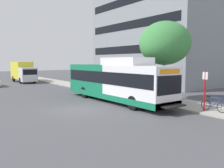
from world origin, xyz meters
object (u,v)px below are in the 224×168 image
Objects in this scene: transit_bus at (116,81)px; bicycle_parked at (214,105)px; bus_stop_sign_pole at (205,88)px; box_truck_background at (23,71)px; street_tree_near_stop at (165,43)px.

transit_bus is 7.81m from bicycle_parked.
transit_bus is 4.71× the size of bus_stop_sign_pole.
box_truck_background is (-3.15, 29.91, 0.09)m from bus_stop_sign_pole.
transit_bus is 23.01m from box_truck_background.
transit_bus is at bearing -87.10° from box_truck_background.
bus_stop_sign_pole is 0.39× the size of street_tree_near_stop.
bus_stop_sign_pole is at bearing 132.60° from bicycle_parked.
bus_stop_sign_pole reaches higher than bicycle_parked.
bus_stop_sign_pole is 1.48× the size of bicycle_parked.
transit_bus is 1.75× the size of box_truck_background.
street_tree_near_stop is (3.80, -1.92, 3.18)m from transit_bus.
box_truck_background is (-4.97, 24.90, -3.14)m from street_tree_near_stop.
transit_bus is at bearing 107.87° from bicycle_parked.
box_truck_background is at bearing 96.65° from bicycle_parked.
street_tree_near_stop is at bearing -26.76° from transit_bus.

